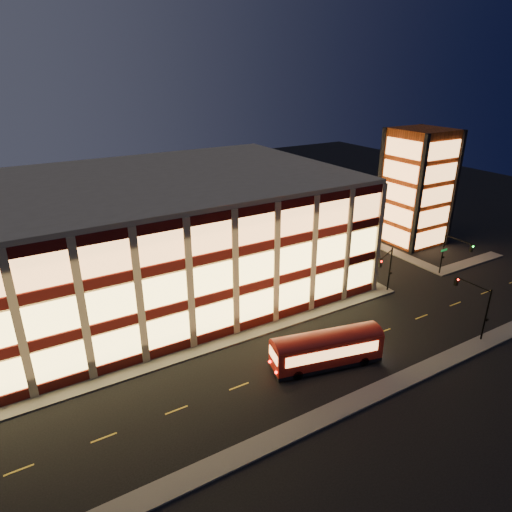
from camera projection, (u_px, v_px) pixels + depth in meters
ground at (228, 347)px, 46.81m from camera, size 200.00×200.00×0.00m
sidewalk_office_south at (197, 350)px, 46.15m from camera, size 54.00×2.00×0.15m
sidewalk_office_east at (308, 250)px, 71.12m from camera, size 2.00×30.00×0.15m
sidewalk_tower_south at (468, 263)px, 66.49m from camera, size 14.00×2.00×0.15m
sidewalk_tower_west at (361, 238)px, 76.32m from camera, size 2.00×30.00×0.15m
sidewalk_near at (303, 426)px, 36.49m from camera, size 100.00×2.00×0.15m
office_building at (142, 237)px, 56.02m from camera, size 50.45×30.45×14.50m
stair_tower at (416, 187)px, 71.69m from camera, size 8.60×8.60×18.00m
traffic_signal_far at (387, 265)px, 55.91m from camera, size 3.79×1.87×6.00m
traffic_signal_right at (453, 250)px, 60.57m from camera, size 1.20×4.37×6.00m
traffic_signal_near at (475, 300)px, 47.59m from camera, size 0.32×4.45×6.00m
trolley_bus at (327, 347)px, 43.29m from camera, size 11.05×5.03×3.63m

